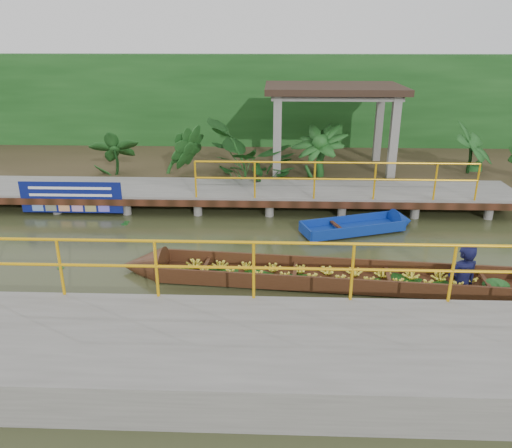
{
  "coord_description": "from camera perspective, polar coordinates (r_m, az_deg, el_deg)",
  "views": [
    {
      "loc": [
        1.11,
        -10.36,
        4.78
      ],
      "look_at": [
        0.71,
        0.5,
        0.6
      ],
      "focal_mm": 35.0,
      "sensor_mm": 36.0,
      "label": 1
    }
  ],
  "objects": [
    {
      "name": "near_dock",
      "position": [
        7.61,
        0.93,
        -14.98
      ],
      "size": [
        18.0,
        2.4,
        1.73
      ],
      "color": "slate",
      "rests_on": "ground"
    },
    {
      "name": "far_dock",
      "position": [
        14.48,
        -2.3,
        3.74
      ],
      "size": [
        16.0,
        2.06,
        1.66
      ],
      "color": "slate",
      "rests_on": "ground"
    },
    {
      "name": "moored_blue_boat",
      "position": [
        13.28,
        13.75,
        -0.09
      ],
      "size": [
        3.12,
        1.73,
        0.72
      ],
      "rotation": [
        0.0,
        0.0,
        0.34
      ],
      "color": "navy",
      "rests_on": "ground"
    },
    {
      "name": "pavilion",
      "position": [
        16.88,
        8.8,
        14.13
      ],
      "size": [
        4.4,
        3.0,
        3.0
      ],
      "color": "slate",
      "rests_on": "ground"
    },
    {
      "name": "blue_banner",
      "position": [
        14.61,
        -20.38,
        2.9
      ],
      "size": [
        2.82,
        0.04,
        0.88
      ],
      "color": "navy",
      "rests_on": "ground"
    },
    {
      "name": "land_strip",
      "position": [
        18.46,
        -1.41,
        6.75
      ],
      "size": [
        30.0,
        8.0,
        0.45
      ],
      "primitive_type": "cube",
      "color": "#342C1A",
      "rests_on": "ground"
    },
    {
      "name": "ground",
      "position": [
        11.46,
        -3.64,
        -3.65
      ],
      "size": [
        80.0,
        80.0,
        0.0
      ],
      "primitive_type": "plane",
      "color": "#2C3118",
      "rests_on": "ground"
    },
    {
      "name": "foliage_backdrop",
      "position": [
        20.57,
        -1.03,
        13.28
      ],
      "size": [
        30.0,
        0.8,
        4.0
      ],
      "primitive_type": "cube",
      "color": "#154114",
      "rests_on": "ground"
    },
    {
      "name": "tropical_plants",
      "position": [
        16.07,
        6.2,
        8.58
      ],
      "size": [
        14.43,
        1.43,
        1.79
      ],
      "color": "#154114",
      "rests_on": "ground"
    },
    {
      "name": "vendor_boat",
      "position": [
        10.29,
        12.11,
        -5.4
      ],
      "size": [
        9.33,
        1.71,
        2.24
      ],
      "rotation": [
        0.0,
        0.0,
        -0.09
      ],
      "color": "#381D0F",
      "rests_on": "ground"
    }
  ]
}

